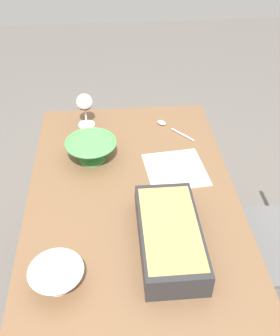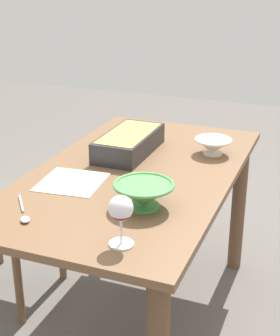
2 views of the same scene
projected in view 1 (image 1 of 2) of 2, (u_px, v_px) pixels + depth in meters
name	position (u px, v px, depth m)	size (l,w,h in m)	color
ground_plane	(135.00, 316.00, 1.86)	(8.00, 8.00, 0.00)	#5B5651
dining_table	(134.00, 231.00, 1.48)	(1.36, 0.77, 0.73)	brown
wine_glass	(85.00, 104.00, 1.73)	(0.07, 0.07, 0.16)	white
casserole_dish	(170.00, 235.00, 1.23)	(0.39, 0.19, 0.09)	#262628
mixing_bowl	(91.00, 149.00, 1.58)	(0.21, 0.21, 0.09)	#4C994C
small_bowl	(57.00, 276.00, 1.12)	(0.16, 0.16, 0.07)	white
serving_spoon	(168.00, 126.00, 1.78)	(0.18, 0.15, 0.01)	silver
napkin	(175.00, 169.00, 1.55)	(0.24, 0.23, 0.00)	beige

